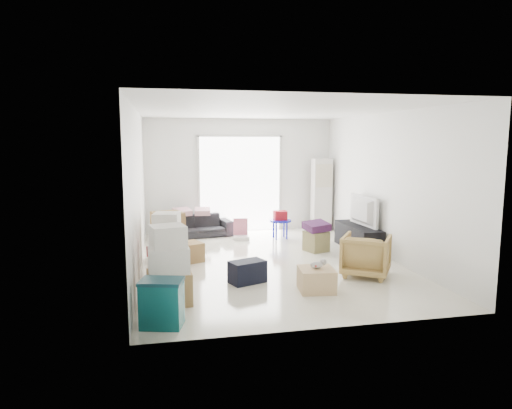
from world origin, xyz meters
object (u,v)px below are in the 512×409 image
object	(u,v)px
armchair	(366,253)
storage_bins	(162,303)
sofa	(195,222)
tv_console	(358,237)
kids_table	(280,219)
ac_tower	(321,195)
television	(359,222)
ottoman	(316,241)
wood_crate	(316,280)

from	to	relation	value
armchair	storage_bins	world-z (taller)	armchair
sofa	storage_bins	distance (m)	5.11
armchair	tv_console	bearing A→B (deg)	-76.64
storage_bins	kids_table	size ratio (longest dim) A/B	0.92
kids_table	ac_tower	bearing A→B (deg)	30.69
television	ottoman	size ratio (longest dim) A/B	2.65
ac_tower	sofa	bearing A→B (deg)	-177.22
ac_tower	storage_bins	size ratio (longest dim) A/B	3.06
ac_tower	ottoman	size ratio (longest dim) A/B	4.42
wood_crate	armchair	bearing A→B (deg)	28.07
tv_console	kids_table	bearing A→B (deg)	133.85
tv_console	television	size ratio (longest dim) A/B	1.40
storage_bins	kids_table	bearing A→B (deg)	59.60
tv_console	sofa	size ratio (longest dim) A/B	0.87
sofa	armchair	bearing A→B (deg)	-65.99
sofa	kids_table	size ratio (longest dim) A/B	2.69
storage_bins	ottoman	xyz separation A→B (m)	(3.02, 3.18, -0.09)
ac_tower	kids_table	distance (m)	1.49
tv_console	ottoman	xyz separation A→B (m)	(-0.88, 0.04, -0.05)
ac_tower	television	bearing A→B (deg)	-88.61
sofa	ottoman	bearing A→B (deg)	-50.07
sofa	wood_crate	size ratio (longest dim) A/B	3.35
ottoman	wood_crate	distance (m)	2.45
television	storage_bins	xyz separation A→B (m)	(-3.90, -3.14, -0.27)
kids_table	wood_crate	xyz separation A→B (m)	(-0.41, -3.61, -0.28)
armchair	ottoman	xyz separation A→B (m)	(-0.23, 1.76, -0.17)
storage_bins	kids_table	world-z (taller)	kids_table
sofa	armchair	size ratio (longest dim) A/B	2.26
sofa	ottoman	distance (m)	2.94
tv_console	kids_table	world-z (taller)	kids_table
storage_bins	ottoman	bearing A→B (deg)	46.44
television	wood_crate	bearing A→B (deg)	139.62
ac_tower	kids_table	size ratio (longest dim) A/B	2.81
television	storage_bins	size ratio (longest dim) A/B	1.84
tv_console	storage_bins	xyz separation A→B (m)	(-3.90, -3.14, 0.04)
tv_console	armchair	bearing A→B (deg)	-110.57
storage_bins	wood_crate	world-z (taller)	storage_bins
tv_console	storage_bins	world-z (taller)	storage_bins
sofa	storage_bins	xyz separation A→B (m)	(-0.76, -5.05, -0.04)
ac_tower	ottoman	xyz separation A→B (m)	(-0.83, -2.02, -0.68)
television	armchair	size ratio (longest dim) A/B	1.41
ac_tower	armchair	bearing A→B (deg)	-98.97
television	wood_crate	world-z (taller)	television
television	ac_tower	bearing A→B (deg)	-2.49
sofa	armchair	world-z (taller)	armchair
sofa	armchair	xyz separation A→B (m)	(2.49, -3.63, 0.04)
wood_crate	sofa	bearing A→B (deg)	109.15
armchair	ottoman	size ratio (longest dim) A/B	1.88
storage_bins	sofa	bearing A→B (deg)	81.42
television	kids_table	xyz separation A→B (m)	(-1.28, 1.33, -0.11)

